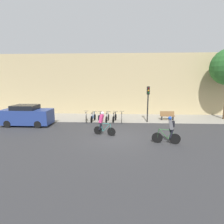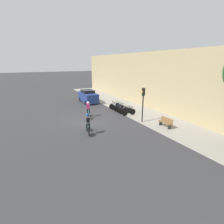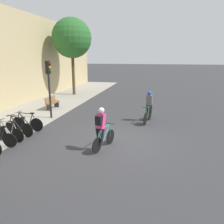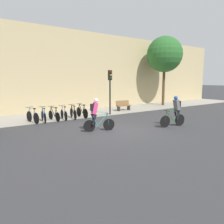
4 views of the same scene
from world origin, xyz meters
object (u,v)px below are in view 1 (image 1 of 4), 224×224
cyclist_grey (169,129)px  parked_bike_4 (114,118)px  cyclist_pink (102,122)px  bench (167,116)px  parked_bike_3 (107,118)px  traffic_light_pole (148,98)px  parked_bike_1 (93,118)px  parked_car (27,116)px  parked_bike_2 (100,118)px  parked_bike_0 (86,117)px  parked_bike_5 (122,118)px

cyclist_grey → parked_bike_4: cyclist_grey is taller
cyclist_pink → bench: size_ratio=1.24×
parked_bike_3 → bench: bearing=9.8°
parked_bike_3 → traffic_light_pole: (3.88, -0.02, 2.00)m
parked_bike_1 → parked_car: (-5.64, -1.84, 0.51)m
parked_bike_2 → parked_bike_3: size_ratio=1.03×
cyclist_grey → parked_bike_1: (-5.78, 5.91, -0.55)m
traffic_light_pole → parked_car: size_ratio=0.80×
parked_bike_4 → parked_car: parked_car is taller
parked_bike_4 → parked_bike_0: bearing=180.0°
parked_bike_5 → parked_car: bearing=-167.7°
parked_bike_0 → parked_bike_1: 0.70m
parked_bike_2 → bench: bearing=8.8°
cyclist_grey → parked_bike_1: bearing=134.4°
parked_bike_0 → parked_bike_3: bearing=-0.0°
parked_bike_0 → parked_bike_2: (1.40, -0.00, -0.03)m
parked_bike_2 → parked_bike_1: bearing=179.9°
parked_bike_5 → parked_bike_2: bearing=-180.0°
cyclist_pink → parked_bike_4: 4.39m
parked_bike_4 → cyclist_pink: bearing=-99.9°
parked_bike_4 → parked_car: (-7.75, -1.84, 0.50)m
parked_bike_2 → bench: 6.84m
cyclist_pink → parked_bike_0: 4.79m
parked_bike_4 → bench: parked_bike_4 is taller
parked_bike_4 → parked_bike_5: parked_bike_5 is taller
traffic_light_pole → bench: 3.10m
cyclist_pink → parked_bike_2: bearing=98.6°
parked_bike_5 → traffic_light_pole: bearing=-0.4°
parked_bike_3 → traffic_light_pole: size_ratio=0.47×
cyclist_grey → parked_bike_4: 6.98m
traffic_light_pole → bench: bearing=26.0°
cyclist_pink → parked_bike_4: bearing=80.1°
parked_bike_3 → bench: 6.15m
parked_bike_3 → parked_bike_4: 0.70m
parked_bike_0 → parked_bike_3: (2.10, -0.00, -0.02)m
cyclist_grey → parked_bike_1: 8.29m
parked_bike_4 → traffic_light_pole: traffic_light_pole is taller
cyclist_pink → bench: cyclist_pink is taller
parked_bike_1 → parked_bike_5: bearing=0.0°
bench → parked_car: parked_car is taller
cyclist_grey → parked_bike_5: cyclist_grey is taller
parked_bike_4 → parked_car: size_ratio=0.39×
parked_bike_5 → parked_car: size_ratio=0.40×
parked_bike_2 → traffic_light_pole: traffic_light_pole is taller
parked_bike_5 → traffic_light_pole: traffic_light_pole is taller
parked_bike_0 → bench: (8.16, 1.04, 0.05)m
parked_bike_1 → bench: bearing=8.0°
parked_bike_5 → parked_car: 8.66m
parked_bike_0 → bench: 8.23m
parked_bike_0 → traffic_light_pole: traffic_light_pole is taller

